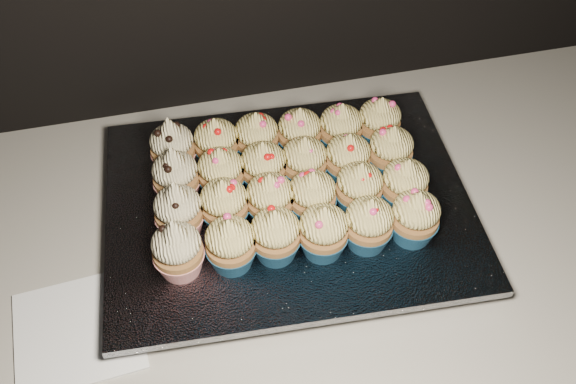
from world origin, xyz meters
name	(u,v)px	position (x,y,z in m)	size (l,w,h in m)	color
cabinet	(311,379)	(0.00, 1.70, 0.43)	(2.40, 0.60, 0.86)	black
worktop	(319,236)	(0.00, 1.70, 0.88)	(2.44, 0.64, 0.04)	beige
napkin	(78,331)	(-0.33, 1.61, 0.90)	(0.15, 0.15, 0.00)	white
baking_tray	(288,211)	(-0.04, 1.73, 0.91)	(0.45, 0.35, 0.02)	black
foil_lining	(288,203)	(-0.04, 1.73, 0.93)	(0.49, 0.38, 0.01)	silver
cupcake_0	(177,249)	(-0.19, 1.65, 0.97)	(0.06, 0.06, 0.10)	red
cupcake_1	(231,244)	(-0.13, 1.64, 0.97)	(0.06, 0.06, 0.08)	navy
cupcake_2	(275,235)	(-0.07, 1.65, 0.97)	(0.06, 0.06, 0.08)	navy
cupcake_3	(323,231)	(-0.02, 1.64, 0.97)	(0.06, 0.06, 0.08)	navy
cupcake_4	(369,224)	(0.04, 1.64, 0.97)	(0.06, 0.06, 0.08)	navy
cupcake_5	(415,217)	(0.10, 1.63, 0.97)	(0.06, 0.06, 0.08)	navy
cupcake_6	(178,211)	(-0.19, 1.71, 0.97)	(0.06, 0.06, 0.10)	red
cupcake_7	(224,205)	(-0.13, 1.71, 0.97)	(0.06, 0.06, 0.08)	navy
cupcake_8	(270,199)	(-0.07, 1.70, 0.97)	(0.06, 0.06, 0.08)	navy
cupcake_9	(312,196)	(-0.01, 1.70, 0.97)	(0.06, 0.06, 0.08)	navy
cupcake_10	(359,188)	(0.05, 1.70, 0.97)	(0.06, 0.06, 0.08)	navy
cupcake_11	(405,185)	(0.11, 1.69, 0.97)	(0.06, 0.06, 0.08)	navy
cupcake_12	(176,176)	(-0.18, 1.77, 0.97)	(0.06, 0.06, 0.10)	red
cupcake_13	(221,173)	(-0.12, 1.76, 0.97)	(0.06, 0.06, 0.08)	navy
cupcake_14	(263,167)	(-0.06, 1.76, 0.97)	(0.06, 0.06, 0.08)	navy
cupcake_15	(304,162)	(-0.01, 1.76, 0.97)	(0.06, 0.06, 0.08)	navy
cupcake_16	(348,159)	(0.05, 1.75, 0.97)	(0.06, 0.06, 0.08)	navy
cupcake_17	(391,151)	(0.11, 1.75, 0.97)	(0.06, 0.06, 0.08)	navy
cupcake_18	(173,147)	(-0.18, 1.83, 0.97)	(0.06, 0.06, 0.10)	red
cupcake_19	(217,143)	(-0.12, 1.82, 0.97)	(0.06, 0.06, 0.08)	navy
cupcake_20	(257,137)	(-0.06, 1.82, 0.97)	(0.06, 0.06, 0.08)	navy
cupcake_21	(300,133)	(0.00, 1.82, 0.97)	(0.06, 0.06, 0.08)	navy
cupcake_22	(341,129)	(0.06, 1.81, 0.97)	(0.06, 0.06, 0.08)	navy
cupcake_23	(379,122)	(0.12, 1.81, 0.97)	(0.06, 0.06, 0.08)	navy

